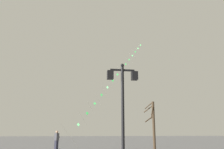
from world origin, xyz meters
TOP-DOWN VIEW (x-y plane):
  - twin_lantern_lamp_post at (2.15, 8.19)m, footprint 1.42×0.28m
  - kite_train at (5.99, 31.31)m, footprint 14.01×21.94m
  - kite_flyer at (-1.37, 19.29)m, footprint 0.46×0.60m
  - bare_tree at (6.76, 17.89)m, footprint 0.88×2.08m

SIDE VIEW (x-z plane):
  - kite_flyer at x=-1.37m, z-range 0.05..1.76m
  - bare_tree at x=6.76m, z-range 0.20..4.39m
  - twin_lantern_lamp_post at x=2.15m, z-range 0.91..5.59m
  - kite_train at x=5.99m, z-range 0.24..18.96m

